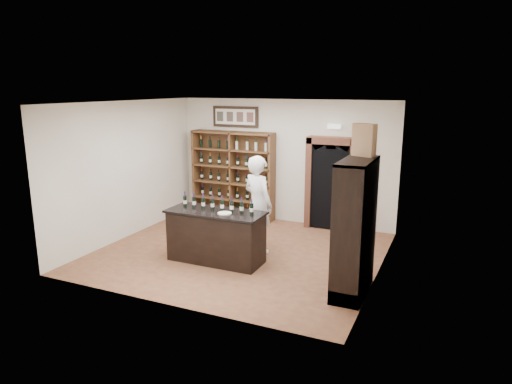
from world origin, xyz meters
TOP-DOWN VIEW (x-y plane):
  - floor at (0.00, 0.00)m, footprint 5.50×5.50m
  - ceiling at (0.00, 0.00)m, footprint 5.50×5.50m
  - wall_back at (0.00, 2.50)m, footprint 5.50×0.04m
  - wall_left at (-2.75, 0.00)m, footprint 0.04×5.00m
  - wall_right at (2.75, 0.00)m, footprint 0.04×5.00m
  - wine_shelf at (-1.30, 2.33)m, footprint 2.20×0.38m
  - framed_picture at (-1.30, 2.47)m, footprint 1.25×0.04m
  - arched_doorway at (1.25, 2.33)m, footprint 1.17×0.35m
  - emergency_light at (1.25, 2.42)m, footprint 0.30×0.10m
  - tasting_counter at (-0.20, -0.60)m, footprint 1.88×0.78m
  - counter_bottle_0 at (-0.92, -0.53)m, footprint 0.07×0.07m
  - counter_bottle_1 at (-0.71, -0.53)m, footprint 0.07×0.07m
  - counter_bottle_2 at (-0.51, -0.53)m, footprint 0.07×0.07m
  - counter_bottle_3 at (-0.30, -0.53)m, footprint 0.07×0.07m
  - counter_bottle_4 at (-0.10, -0.53)m, footprint 0.07×0.07m
  - counter_bottle_5 at (0.11, -0.53)m, footprint 0.07×0.07m
  - counter_bottle_6 at (0.31, -0.53)m, footprint 0.07×0.07m
  - counter_bottle_7 at (0.52, -0.53)m, footprint 0.07×0.07m
  - side_cabinet at (2.52, -0.90)m, footprint 0.48×1.20m
  - shopkeeper at (0.31, 0.23)m, footprint 0.85×0.72m
  - plate at (0.05, -0.70)m, footprint 0.26×0.26m
  - wine_crate at (2.49, -0.50)m, footprint 0.40×0.27m

SIDE VIEW (x-z plane):
  - floor at x=0.00m, z-range 0.00..0.00m
  - tasting_counter at x=-0.20m, z-range -0.01..0.99m
  - side_cabinet at x=2.52m, z-range -0.35..1.85m
  - shopkeeper at x=0.31m, z-range 0.00..1.98m
  - plate at x=0.05m, z-range 1.00..1.02m
  - wine_shelf at x=-1.30m, z-range 0.00..2.20m
  - counter_bottle_0 at x=-0.92m, z-range 0.96..1.26m
  - counter_bottle_1 at x=-0.71m, z-range 0.96..1.26m
  - counter_bottle_2 at x=-0.51m, z-range 0.96..1.26m
  - counter_bottle_3 at x=-0.30m, z-range 0.96..1.26m
  - counter_bottle_4 at x=-0.10m, z-range 0.96..1.26m
  - counter_bottle_5 at x=0.11m, z-range 0.96..1.26m
  - counter_bottle_6 at x=0.31m, z-range 0.96..1.26m
  - counter_bottle_7 at x=0.52m, z-range 0.96..1.26m
  - arched_doorway at x=1.25m, z-range 0.05..2.22m
  - wall_back at x=0.00m, z-range 0.00..3.00m
  - wall_left at x=-2.75m, z-range 0.00..3.00m
  - wall_right at x=2.75m, z-range 0.00..3.00m
  - emergency_light at x=1.25m, z-range 2.35..2.45m
  - wine_crate at x=2.49m, z-range 2.20..2.72m
  - framed_picture at x=-1.30m, z-range 2.29..2.81m
  - ceiling at x=0.00m, z-range 3.00..3.00m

